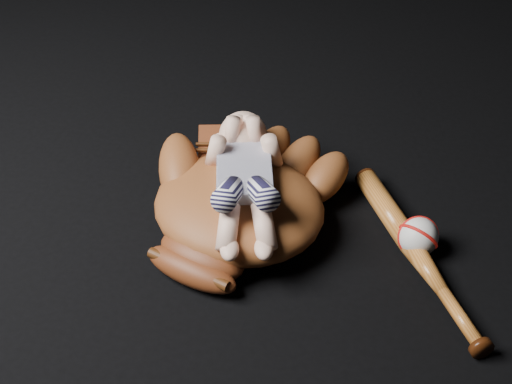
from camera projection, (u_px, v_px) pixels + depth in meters
baseball_glove at (239, 200)px, 1.39m from camera, size 0.55×0.59×0.15m
newborn_baby at (245, 179)px, 1.35m from camera, size 0.26×0.41×0.15m
baseball_bat at (417, 254)px, 1.35m from camera, size 0.28×0.44×0.05m
baseball at (418, 237)px, 1.36m from camera, size 0.08×0.08×0.08m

